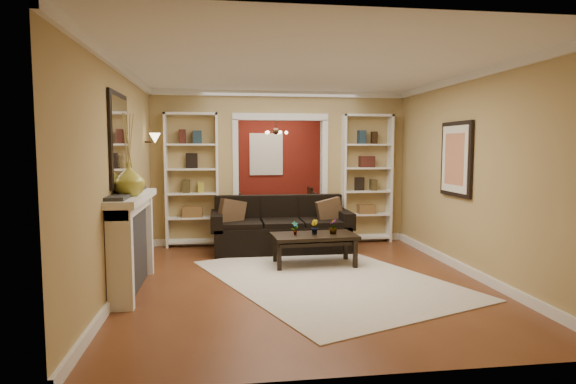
{
  "coord_description": "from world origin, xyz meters",
  "views": [
    {
      "loc": [
        -1.04,
        -7.36,
        1.72
      ],
      "look_at": [
        -0.14,
        -0.8,
        1.1
      ],
      "focal_mm": 30.0,
      "sensor_mm": 36.0,
      "label": 1
    }
  ],
  "objects": [
    {
      "name": "dining_table",
      "position": [
        0.09,
        2.67,
        0.26
      ],
      "size": [
        1.49,
        0.83,
        0.52
      ],
      "primitive_type": "imported",
      "rotation": [
        0.0,
        0.0,
        1.57
      ],
      "color": "black",
      "rests_on": "floor"
    },
    {
      "name": "red_back_panel",
      "position": [
        0.0,
        3.97,
        1.32
      ],
      "size": [
        4.44,
        0.04,
        2.64
      ],
      "primitive_type": "cube",
      "color": "maroon",
      "rests_on": "floor"
    },
    {
      "name": "bookshelf_left",
      "position": [
        -1.55,
        1.03,
        1.15
      ],
      "size": [
        0.9,
        0.3,
        2.3
      ],
      "primitive_type": "cube",
      "color": "white",
      "rests_on": "floor"
    },
    {
      "name": "wall_sconce",
      "position": [
        -2.15,
        0.55,
        1.83
      ],
      "size": [
        0.18,
        0.18,
        0.22
      ],
      "primitive_type": "cube",
      "color": "#FFE0A5",
      "rests_on": "wall_left"
    },
    {
      "name": "partition_wall",
      "position": [
        0.0,
        1.2,
        1.35
      ],
      "size": [
        4.5,
        0.15,
        2.7
      ],
      "primitive_type": "cube",
      "color": "tan",
      "rests_on": "floor"
    },
    {
      "name": "wall_back",
      "position": [
        0.0,
        4.0,
        1.35
      ],
      "size": [
        8.0,
        0.0,
        8.0
      ],
      "primitive_type": "plane",
      "rotation": [
        1.57,
        0.0,
        0.0
      ],
      "color": "tan",
      "rests_on": "ground"
    },
    {
      "name": "fireplace",
      "position": [
        -2.09,
        -1.5,
        0.58
      ],
      "size": [
        0.32,
        1.7,
        1.16
      ],
      "primitive_type": "cube",
      "color": "white",
      "rests_on": "floor"
    },
    {
      "name": "vase",
      "position": [
        -2.09,
        -1.72,
        1.35
      ],
      "size": [
        0.41,
        0.41,
        0.38
      ],
      "primitive_type": "imported",
      "rotation": [
        0.0,
        0.0,
        -0.13
      ],
      "color": "#A4A135",
      "rests_on": "fireplace"
    },
    {
      "name": "dining_chair_nw",
      "position": [
        -0.46,
        2.37,
        0.38
      ],
      "size": [
        0.46,
        0.46,
        0.76
      ],
      "primitive_type": "cube",
      "rotation": [
        0.0,
        0.0,
        1.83
      ],
      "color": "black",
      "rests_on": "floor"
    },
    {
      "name": "bookshelf_right",
      "position": [
        1.55,
        1.03,
        1.15
      ],
      "size": [
        0.9,
        0.3,
        2.3
      ],
      "primitive_type": "cube",
      "color": "white",
      "rests_on": "floor"
    },
    {
      "name": "dining_window",
      "position": [
        0.0,
        3.93,
        1.55
      ],
      "size": [
        0.78,
        0.03,
        0.98
      ],
      "primitive_type": "cube",
      "color": "#8CA5CC",
      "rests_on": "wall_back"
    },
    {
      "name": "mirror",
      "position": [
        -2.23,
        -1.5,
        1.8
      ],
      "size": [
        0.03,
        0.95,
        1.1
      ],
      "primitive_type": "cube",
      "color": "silver",
      "rests_on": "wall_left"
    },
    {
      "name": "ceiling",
      "position": [
        0.0,
        0.0,
        2.7
      ],
      "size": [
        8.0,
        8.0,
        0.0
      ],
      "primitive_type": "plane",
      "rotation": [
        3.14,
        0.0,
        0.0
      ],
      "color": "white",
      "rests_on": "ground"
    },
    {
      "name": "chandelier",
      "position": [
        0.0,
        2.7,
        2.02
      ],
      "size": [
        0.5,
        0.5,
        0.3
      ],
      "primitive_type": "cube",
      "color": "#332417",
      "rests_on": "ceiling"
    },
    {
      "name": "plant_center",
      "position": [
        0.28,
        -0.6,
        0.57
      ],
      "size": [
        0.12,
        0.14,
        0.22
      ],
      "primitive_type": "imported",
      "rotation": [
        0.0,
        0.0,
        1.8
      ],
      "color": "#336626",
      "rests_on": "coffee_table"
    },
    {
      "name": "dining_chair_se",
      "position": [
        0.64,
        2.97,
        0.43
      ],
      "size": [
        0.57,
        0.57,
        0.87
      ],
      "primitive_type": "cube",
      "rotation": [
        0.0,
        0.0,
        -2.0
      ],
      "color": "black",
      "rests_on": "floor"
    },
    {
      "name": "dining_chair_sw",
      "position": [
        -0.46,
        2.97,
        0.38
      ],
      "size": [
        0.39,
        0.39,
        0.76
      ],
      "primitive_type": "cube",
      "rotation": [
        0.0,
        0.0,
        1.61
      ],
      "color": "black",
      "rests_on": "floor"
    },
    {
      "name": "wall_right",
      "position": [
        2.25,
        0.0,
        1.35
      ],
      "size": [
        0.0,
        8.0,
        8.0
      ],
      "primitive_type": "plane",
      "rotation": [
        1.57,
        0.0,
        -1.57
      ],
      "color": "tan",
      "rests_on": "ground"
    },
    {
      "name": "pillow_left",
      "position": [
        -0.89,
        0.43,
        0.66
      ],
      "size": [
        0.44,
        0.34,
        0.44
      ],
      "primitive_type": "cube",
      "rotation": [
        0.0,
        0.0,
        0.54
      ],
      "color": "brown",
      "rests_on": "sofa"
    },
    {
      "name": "sofa",
      "position": [
        -0.08,
        0.45,
        0.45
      ],
      "size": [
        2.29,
        0.99,
        0.9
      ],
      "primitive_type": "cube",
      "color": "black",
      "rests_on": "floor"
    },
    {
      "name": "plant_left",
      "position": [
        -0.01,
        -0.6,
        0.55
      ],
      "size": [
        0.12,
        0.11,
        0.19
      ],
      "primitive_type": "imported",
      "rotation": [
        0.0,
        0.0,
        0.43
      ],
      "color": "#336626",
      "rests_on": "coffee_table"
    },
    {
      "name": "coffee_table",
      "position": [
        0.28,
        -0.6,
        0.23
      ],
      "size": [
        1.25,
        0.73,
        0.46
      ],
      "primitive_type": "cube",
      "rotation": [
        0.0,
        0.0,
        0.07
      ],
      "color": "black",
      "rests_on": "floor"
    },
    {
      "name": "wall_front",
      "position": [
        0.0,
        -4.0,
        1.35
      ],
      "size": [
        8.0,
        0.0,
        8.0
      ],
      "primitive_type": "plane",
      "rotation": [
        -1.57,
        0.0,
        0.0
      ],
      "color": "tan",
      "rests_on": "ground"
    },
    {
      "name": "plant_right",
      "position": [
        0.56,
        -0.6,
        0.56
      ],
      "size": [
        0.12,
        0.12,
        0.21
      ],
      "primitive_type": "imported",
      "rotation": [
        0.0,
        0.0,
        4.71
      ],
      "color": "#336626",
      "rests_on": "coffee_table"
    },
    {
      "name": "area_rug",
      "position": [
        0.31,
        -1.37,
        0.01
      ],
      "size": [
        3.57,
        4.13,
        0.01
      ],
      "primitive_type": "cube",
      "rotation": [
        0.0,
        0.0,
        0.37
      ],
      "color": "beige",
      "rests_on": "floor"
    },
    {
      "name": "floor",
      "position": [
        0.0,
        0.0,
        0.0
      ],
      "size": [
        8.0,
        8.0,
        0.0
      ],
      "primitive_type": "plane",
      "color": "brown",
      "rests_on": "ground"
    },
    {
      "name": "framed_art",
      "position": [
        2.21,
        -1.0,
        1.55
      ],
      "size": [
        0.04,
        0.85,
        1.05
      ],
      "primitive_type": "cube",
      "color": "black",
      "rests_on": "wall_right"
    },
    {
      "name": "pillow_right",
      "position": [
        0.74,
        0.43,
        0.64
      ],
      "size": [
        0.42,
        0.18,
        0.41
      ],
      "primitive_type": "cube",
      "rotation": [
        0.0,
        0.0,
        0.15
      ],
      "color": "brown",
      "rests_on": "sofa"
    },
    {
      "name": "dining_chair_ne",
      "position": [
        0.64,
        2.37,
        0.4
      ],
      "size": [
        0.41,
        0.41,
        0.8
      ],
      "primitive_type": "cube",
      "rotation": [
        0.0,
        0.0,
        -1.61
      ],
      "color": "black",
      "rests_on": "floor"
    },
    {
      "name": "wall_left",
      "position": [
        -2.25,
        0.0,
        1.35
      ],
      "size": [
        0.0,
        8.0,
        8.0
      ],
      "primitive_type": "plane",
      "rotation": [
        1.57,
        0.0,
        1.57
      ],
      "color": "tan",
      "rests_on": "ground"
    }
  ]
}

